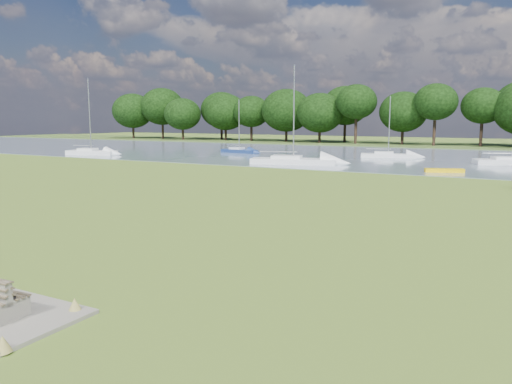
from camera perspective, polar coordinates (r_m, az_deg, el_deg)
The scene contains 10 objects.
ground at distance 24.08m, azimuth 0.52°, elevation -2.97°, with size 220.00×220.00×0.00m, color olive.
river at distance 63.98m, azimuth 18.53°, elevation 3.72°, with size 220.00×40.00×0.10m, color slate.
far_bank at distance 93.62m, azimuth 21.80°, elevation 4.91°, with size 220.00×20.00×0.40m, color #4C6626.
kayak at distance 46.88m, azimuth 20.72°, elevation 2.32°, with size 3.30×0.77×0.33m, color yellow.
tree_line at distance 89.00m, azimuth 25.63°, elevation 8.82°, with size 153.23×9.26×11.21m.
sailboat_0 at distance 68.60m, azimuth -1.98°, elevation 4.86°, with size 5.60×2.32×7.22m.
sailboat_2 at distance 51.97m, azimuth 4.17°, elevation 3.78°, with size 9.09×4.78×10.08m.
sailboat_4 at distance 62.37m, azimuth 14.81°, elevation 4.21°, with size 6.65×3.36×7.33m.
sailboat_5 at distance 57.63m, azimuth 27.15°, elevation 3.29°, with size 7.61×4.82×9.33m.
sailboat_6 at distance 68.64m, azimuth -18.36°, elevation 4.50°, with size 6.90×3.25×9.81m.
Camera 1 is at (11.09, -20.84, 4.75)m, focal length 35.00 mm.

